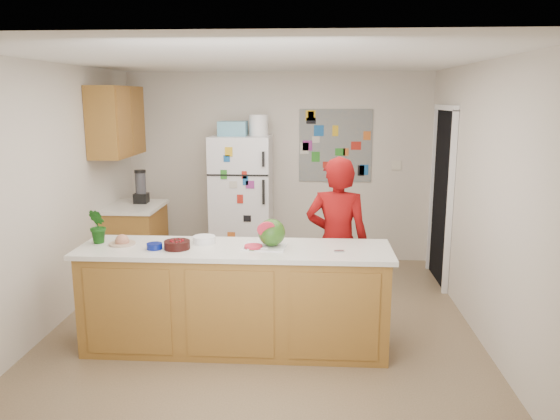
# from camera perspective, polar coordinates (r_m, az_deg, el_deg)

# --- Properties ---
(floor) EXTENTS (4.00, 4.50, 0.02)m
(floor) POSITION_cam_1_polar(r_m,az_deg,el_deg) (5.45, -1.71, -11.97)
(floor) COLOR brown
(floor) RESTS_ON ground
(wall_back) EXTENTS (4.00, 0.02, 2.50)m
(wall_back) POSITION_cam_1_polar(r_m,az_deg,el_deg) (7.30, -0.15, 4.44)
(wall_back) COLOR beige
(wall_back) RESTS_ON ground
(wall_left) EXTENTS (0.02, 4.50, 2.50)m
(wall_left) POSITION_cam_1_polar(r_m,az_deg,el_deg) (5.63, -22.65, 1.32)
(wall_left) COLOR beige
(wall_left) RESTS_ON ground
(wall_right) EXTENTS (0.02, 4.50, 2.50)m
(wall_right) POSITION_cam_1_polar(r_m,az_deg,el_deg) (5.28, 20.48, 0.85)
(wall_right) COLOR beige
(wall_right) RESTS_ON ground
(ceiling) EXTENTS (4.00, 4.50, 0.02)m
(ceiling) POSITION_cam_1_polar(r_m,az_deg,el_deg) (5.00, -1.90, 15.53)
(ceiling) COLOR white
(ceiling) RESTS_ON wall_back
(doorway) EXTENTS (0.03, 0.85, 2.04)m
(doorway) POSITION_cam_1_polar(r_m,az_deg,el_deg) (6.69, 16.61, 1.28)
(doorway) COLOR black
(doorway) RESTS_ON ground
(peninsula_base) EXTENTS (2.60, 0.62, 0.88)m
(peninsula_base) POSITION_cam_1_polar(r_m,az_deg,el_deg) (4.84, -4.69, -9.38)
(peninsula_base) COLOR brown
(peninsula_base) RESTS_ON floor
(peninsula_top) EXTENTS (2.68, 0.70, 0.04)m
(peninsula_top) POSITION_cam_1_polar(r_m,az_deg,el_deg) (4.69, -4.78, -4.13)
(peninsula_top) COLOR silver
(peninsula_top) RESTS_ON peninsula_base
(side_counter_base) EXTENTS (0.60, 0.80, 0.86)m
(side_counter_base) POSITION_cam_1_polar(r_m,az_deg,el_deg) (6.90, -14.83, -3.34)
(side_counter_base) COLOR brown
(side_counter_base) RESTS_ON floor
(side_counter_top) EXTENTS (0.64, 0.84, 0.04)m
(side_counter_top) POSITION_cam_1_polar(r_m,az_deg,el_deg) (6.80, -15.02, 0.32)
(side_counter_top) COLOR silver
(side_counter_top) RESTS_ON side_counter_base
(upper_cabinets) EXTENTS (0.35, 1.00, 0.80)m
(upper_cabinets) POSITION_cam_1_polar(r_m,az_deg,el_deg) (6.67, -16.70, 8.86)
(upper_cabinets) COLOR brown
(upper_cabinets) RESTS_ON wall_left
(refrigerator) EXTENTS (0.75, 0.70, 1.70)m
(refrigerator) POSITION_cam_1_polar(r_m,az_deg,el_deg) (7.03, -4.01, 0.82)
(refrigerator) COLOR silver
(refrigerator) RESTS_ON floor
(fridge_top_bin) EXTENTS (0.35, 0.28, 0.18)m
(fridge_top_bin) POSITION_cam_1_polar(r_m,az_deg,el_deg) (6.93, -4.95, 8.49)
(fridge_top_bin) COLOR #5999B2
(fridge_top_bin) RESTS_ON refrigerator
(photo_collage) EXTENTS (0.95, 0.01, 0.95)m
(photo_collage) POSITION_cam_1_polar(r_m,az_deg,el_deg) (7.23, 5.82, 6.70)
(photo_collage) COLOR slate
(photo_collage) RESTS_ON wall_back
(person) EXTENTS (0.65, 0.48, 1.65)m
(person) POSITION_cam_1_polar(r_m,az_deg,el_deg) (5.20, 5.98, -3.44)
(person) COLOR #6E0808
(person) RESTS_ON floor
(blender_appliance) EXTENTS (0.13, 0.13, 0.38)m
(blender_appliance) POSITION_cam_1_polar(r_m,az_deg,el_deg) (6.88, -14.34, 2.27)
(blender_appliance) COLOR black
(blender_appliance) RESTS_ON side_counter_top
(cutting_board) EXTENTS (0.38, 0.30, 0.01)m
(cutting_board) POSITION_cam_1_polar(r_m,az_deg,el_deg) (4.66, -1.63, -3.88)
(cutting_board) COLOR white
(cutting_board) RESTS_ON peninsula_top
(watermelon) EXTENTS (0.23, 0.23, 0.23)m
(watermelon) POSITION_cam_1_polar(r_m,az_deg,el_deg) (4.64, -0.88, -2.37)
(watermelon) COLOR #285518
(watermelon) RESTS_ON cutting_board
(watermelon_slice) EXTENTS (0.15, 0.15, 0.02)m
(watermelon_slice) POSITION_cam_1_polar(r_m,az_deg,el_deg) (4.62, -2.80, -3.82)
(watermelon_slice) COLOR #BC1134
(watermelon_slice) RESTS_ON cutting_board
(cherry_bowl) EXTENTS (0.28, 0.28, 0.07)m
(cherry_bowl) POSITION_cam_1_polar(r_m,az_deg,el_deg) (4.69, -10.70, -3.59)
(cherry_bowl) COLOR black
(cherry_bowl) RESTS_ON peninsula_top
(white_bowl) EXTENTS (0.26, 0.26, 0.06)m
(white_bowl) POSITION_cam_1_polar(r_m,az_deg,el_deg) (4.85, -7.93, -3.08)
(white_bowl) COLOR silver
(white_bowl) RESTS_ON peninsula_top
(cobalt_bowl) EXTENTS (0.16, 0.16, 0.05)m
(cobalt_bowl) POSITION_cam_1_polar(r_m,az_deg,el_deg) (4.73, -12.98, -3.70)
(cobalt_bowl) COLOR #061160
(cobalt_bowl) RESTS_ON peninsula_top
(plate) EXTENTS (0.29, 0.29, 0.02)m
(plate) POSITION_cam_1_polar(r_m,az_deg,el_deg) (4.95, -16.15, -3.39)
(plate) COLOR #BEB295
(plate) RESTS_ON peninsula_top
(paper_towel) EXTENTS (0.21, 0.20, 0.02)m
(paper_towel) POSITION_cam_1_polar(r_m,az_deg,el_deg) (4.64, -2.56, -3.90)
(paper_towel) COLOR white
(paper_towel) RESTS_ON peninsula_top
(keys) EXTENTS (0.08, 0.05, 0.01)m
(keys) POSITION_cam_1_polar(r_m,az_deg,el_deg) (4.56, 6.20, -4.28)
(keys) COLOR gray
(keys) RESTS_ON peninsula_top
(potted_plant) EXTENTS (0.21, 0.22, 0.31)m
(potted_plant) POSITION_cam_1_polar(r_m,az_deg,el_deg) (5.01, -18.45, -1.62)
(potted_plant) COLOR #0D4915
(potted_plant) RESTS_ON peninsula_top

